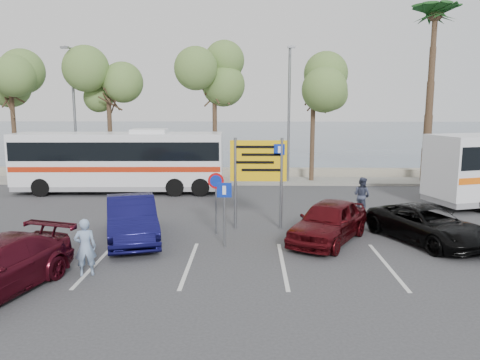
{
  "coord_description": "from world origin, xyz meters",
  "views": [
    {
      "loc": [
        0.68,
        -14.82,
        4.96
      ],
      "look_at": [
        0.29,
        3.0,
        1.98
      ],
      "focal_mm": 35.0,
      "sensor_mm": 36.0,
      "label": 1
    }
  ],
  "objects_px": {
    "car_red": "(329,221)",
    "pedestrian_far": "(362,195)",
    "pedestrian_near": "(85,247)",
    "direction_sign": "(258,168)",
    "coach_bus_left": "(120,163)",
    "car_blue": "(132,219)",
    "street_lamp_left": "(74,108)",
    "street_lamp_right": "(289,108)",
    "suv_black": "(427,224)"
  },
  "relations": [
    {
      "from": "car_red",
      "to": "pedestrian_far",
      "type": "xyz_separation_m",
      "value": [
        2.18,
        4.29,
        0.08
      ]
    },
    {
      "from": "car_red",
      "to": "pedestrian_near",
      "type": "height_order",
      "value": "pedestrian_near"
    },
    {
      "from": "direction_sign",
      "to": "coach_bus_left",
      "type": "height_order",
      "value": "direction_sign"
    },
    {
      "from": "coach_bus_left",
      "to": "car_blue",
      "type": "distance_m",
      "value": 9.49
    },
    {
      "from": "direction_sign",
      "to": "car_blue",
      "type": "bearing_deg",
      "value": -159.76
    },
    {
      "from": "street_lamp_left",
      "to": "pedestrian_near",
      "type": "height_order",
      "value": "street_lamp_left"
    },
    {
      "from": "coach_bus_left",
      "to": "car_blue",
      "type": "relative_size",
      "value": 2.36
    },
    {
      "from": "street_lamp_right",
      "to": "pedestrian_near",
      "type": "distance_m",
      "value": 17.46
    },
    {
      "from": "street_lamp_right",
      "to": "street_lamp_left",
      "type": "bearing_deg",
      "value": 180.0
    },
    {
      "from": "street_lamp_left",
      "to": "direction_sign",
      "type": "distance_m",
      "value": 15.24
    },
    {
      "from": "direction_sign",
      "to": "pedestrian_near",
      "type": "height_order",
      "value": "direction_sign"
    },
    {
      "from": "car_blue",
      "to": "street_lamp_left",
      "type": "bearing_deg",
      "value": 101.43
    },
    {
      "from": "street_lamp_right",
      "to": "car_blue",
      "type": "bearing_deg",
      "value": -118.77
    },
    {
      "from": "pedestrian_far",
      "to": "suv_black",
      "type": "bearing_deg",
      "value": 152.77
    },
    {
      "from": "car_blue",
      "to": "pedestrian_far",
      "type": "bearing_deg",
      "value": 8.22
    },
    {
      "from": "car_blue",
      "to": "direction_sign",
      "type": "bearing_deg",
      "value": 3.63
    },
    {
      "from": "street_lamp_right",
      "to": "pedestrian_near",
      "type": "relative_size",
      "value": 4.76
    },
    {
      "from": "car_blue",
      "to": "pedestrian_near",
      "type": "distance_m",
      "value": 3.53
    },
    {
      "from": "street_lamp_left",
      "to": "suv_black",
      "type": "height_order",
      "value": "street_lamp_left"
    },
    {
      "from": "car_blue",
      "to": "suv_black",
      "type": "bearing_deg",
      "value": -16.6
    },
    {
      "from": "car_red",
      "to": "suv_black",
      "type": "height_order",
      "value": "car_red"
    },
    {
      "from": "suv_black",
      "to": "car_blue",
      "type": "bearing_deg",
      "value": 155.21
    },
    {
      "from": "street_lamp_left",
      "to": "street_lamp_right",
      "type": "height_order",
      "value": "same"
    },
    {
      "from": "car_red",
      "to": "pedestrian_far",
      "type": "distance_m",
      "value": 4.82
    },
    {
      "from": "street_lamp_left",
      "to": "coach_bus_left",
      "type": "xyz_separation_m",
      "value": [
        3.5,
        -3.02,
        -2.97
      ]
    },
    {
      "from": "street_lamp_right",
      "to": "car_red",
      "type": "distance_m",
      "value": 12.63
    },
    {
      "from": "coach_bus_left",
      "to": "street_lamp_right",
      "type": "bearing_deg",
      "value": 17.63
    },
    {
      "from": "car_blue",
      "to": "pedestrian_near",
      "type": "height_order",
      "value": "pedestrian_near"
    },
    {
      "from": "street_lamp_left",
      "to": "street_lamp_right",
      "type": "xyz_separation_m",
      "value": [
        13.0,
        0.0,
        0.0
      ]
    },
    {
      "from": "direction_sign",
      "to": "car_blue",
      "type": "height_order",
      "value": "direction_sign"
    },
    {
      "from": "street_lamp_left",
      "to": "car_blue",
      "type": "height_order",
      "value": "street_lamp_left"
    },
    {
      "from": "street_lamp_left",
      "to": "direction_sign",
      "type": "relative_size",
      "value": 2.23
    },
    {
      "from": "car_blue",
      "to": "pedestrian_far",
      "type": "relative_size",
      "value": 2.9
    },
    {
      "from": "street_lamp_left",
      "to": "direction_sign",
      "type": "bearing_deg",
      "value": -43.17
    },
    {
      "from": "car_red",
      "to": "pedestrian_far",
      "type": "bearing_deg",
      "value": 93.24
    },
    {
      "from": "car_red",
      "to": "pedestrian_near",
      "type": "xyz_separation_m",
      "value": [
        -7.56,
        -3.5,
        0.09
      ]
    },
    {
      "from": "pedestrian_far",
      "to": "direction_sign",
      "type": "bearing_deg",
      "value": 74.77
    },
    {
      "from": "direction_sign",
      "to": "coach_bus_left",
      "type": "relative_size",
      "value": 0.32
    },
    {
      "from": "car_blue",
      "to": "pedestrian_far",
      "type": "xyz_separation_m",
      "value": [
        9.28,
        4.29,
        0.04
      ]
    },
    {
      "from": "coach_bus_left",
      "to": "car_blue",
      "type": "xyz_separation_m",
      "value": [
        2.9,
        -9.0,
        -0.84
      ]
    },
    {
      "from": "street_lamp_right",
      "to": "coach_bus_left",
      "type": "xyz_separation_m",
      "value": [
        -9.5,
        -3.02,
        -2.97
      ]
    },
    {
      "from": "coach_bus_left",
      "to": "car_blue",
      "type": "bearing_deg",
      "value": -72.14
    },
    {
      "from": "street_lamp_left",
      "to": "car_blue",
      "type": "relative_size",
      "value": 1.66
    },
    {
      "from": "car_red",
      "to": "street_lamp_right",
      "type": "bearing_deg",
      "value": 122.58
    },
    {
      "from": "street_lamp_right",
      "to": "car_red",
      "type": "relative_size",
      "value": 1.83
    },
    {
      "from": "car_blue",
      "to": "car_red",
      "type": "distance_m",
      "value": 7.1
    },
    {
      "from": "street_lamp_right",
      "to": "pedestrian_near",
      "type": "xyz_separation_m",
      "value": [
        -7.06,
        -15.52,
        -3.76
      ]
    },
    {
      "from": "coach_bus_left",
      "to": "suv_black",
      "type": "relative_size",
      "value": 2.44
    },
    {
      "from": "street_lamp_right",
      "to": "car_blue",
      "type": "distance_m",
      "value": 14.23
    },
    {
      "from": "street_lamp_left",
      "to": "suv_black",
      "type": "relative_size",
      "value": 1.73
    }
  ]
}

